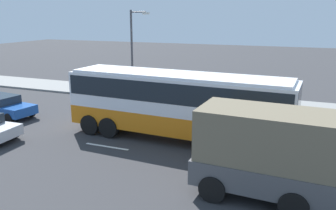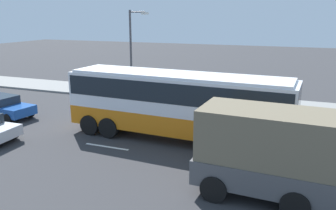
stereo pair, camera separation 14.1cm
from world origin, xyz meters
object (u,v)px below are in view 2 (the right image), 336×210
object	(u,v)px
pedestrian_at_crossing	(187,85)
street_lamp	(133,49)
coach_bus	(177,99)
cargo_truck	(299,157)
pedestrian_near_curb	(199,87)

from	to	relation	value
pedestrian_at_crossing	street_lamp	xyz separation A→B (m)	(-3.75, -1.75, 2.81)
pedestrian_at_crossing	coach_bus	bearing A→B (deg)	86.87
cargo_truck	pedestrian_at_crossing	world-z (taller)	cargo_truck
pedestrian_near_curb	pedestrian_at_crossing	xyz separation A→B (m)	(-1.04, 0.22, 0.04)
coach_bus	pedestrian_at_crossing	world-z (taller)	coach_bus
pedestrian_near_curb	street_lamp	xyz separation A→B (m)	(-4.78, -1.53, 2.86)
street_lamp	pedestrian_at_crossing	bearing A→B (deg)	25.09
pedestrian_near_curb	pedestrian_at_crossing	distance (m)	1.06
cargo_truck	pedestrian_at_crossing	xyz separation A→B (m)	(-8.30, 13.20, -0.59)
pedestrian_at_crossing	pedestrian_near_curb	bearing A→B (deg)	149.93
coach_bus	pedestrian_near_curb	world-z (taller)	coach_bus
pedestrian_at_crossing	street_lamp	bearing A→B (deg)	7.18
cargo_truck	street_lamp	world-z (taller)	street_lamp
coach_bus	pedestrian_near_curb	bearing A→B (deg)	101.28
cargo_truck	street_lamp	distance (m)	16.76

